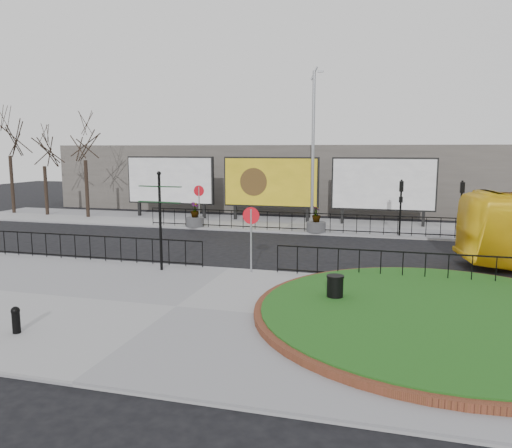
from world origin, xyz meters
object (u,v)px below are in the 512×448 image
(planter_b, at_px, (316,224))
(fingerpost_sign, at_px, (160,211))
(planter_a, at_px, (195,219))
(bollard, at_px, (16,319))
(litter_bin, at_px, (335,289))
(lamp_post, at_px, (313,147))
(billboard_mid, at_px, (271,182))

(planter_b, bearing_deg, fingerpost_sign, -113.01)
(planter_a, bearing_deg, bollard, -82.54)
(planter_b, bearing_deg, litter_bin, -79.03)
(fingerpost_sign, distance_m, planter_b, 11.44)
(planter_a, bearing_deg, lamp_post, 13.26)
(lamp_post, distance_m, litter_bin, 15.41)
(bollard, xyz_separation_m, planter_b, (5.00, 17.46, 0.09))
(planter_a, relative_size, planter_b, 1.01)
(lamp_post, height_order, bollard, lamp_post)
(fingerpost_sign, distance_m, bollard, 7.33)
(litter_bin, bearing_deg, planter_a, 127.17)
(planter_a, bearing_deg, litter_bin, -52.83)
(bollard, distance_m, litter_bin, 8.77)
(planter_a, bearing_deg, billboard_mid, 43.37)
(bollard, distance_m, planter_a, 17.60)
(lamp_post, xyz_separation_m, planter_a, (-6.79, -1.60, -4.23))
(planter_b, bearing_deg, planter_a, -180.00)
(billboard_mid, bearing_deg, bollard, -94.07)
(fingerpost_sign, height_order, planter_a, fingerpost_sign)
(litter_bin, relative_size, planter_b, 0.60)
(planter_b, bearing_deg, bollard, -105.98)
(billboard_mid, bearing_deg, planter_b, -45.58)
(lamp_post, bearing_deg, billboard_mid, 146.75)
(billboard_mid, xyz_separation_m, bollard, (-1.50, -21.03, -2.10))
(billboard_mid, distance_m, planter_b, 5.39)
(billboard_mid, xyz_separation_m, lamp_post, (3.01, -1.97, 2.23))
(lamp_post, bearing_deg, planter_b, -72.88)
(billboard_mid, relative_size, planter_b, 4.25)
(billboard_mid, relative_size, litter_bin, 7.11)
(fingerpost_sign, bearing_deg, planter_b, 74.78)
(litter_bin, bearing_deg, fingerpost_sign, 160.11)
(lamp_post, distance_m, fingerpost_sign, 12.85)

